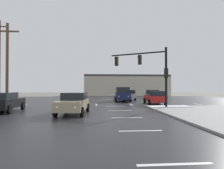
{
  "coord_description": "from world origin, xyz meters",
  "views": [
    {
      "loc": [
        -2.02,
        -23.04,
        1.99
      ],
      "look_at": [
        0.26,
        5.86,
        2.43
      ],
      "focal_mm": 32.32,
      "sensor_mm": 36.0,
      "label": 1
    }
  ],
  "objects": [
    {
      "name": "snow_strip_curbside",
      "position": [
        5.0,
        -4.0,
        0.17
      ],
      "size": [
        4.0,
        1.6,
        0.06
      ],
      "primitive_type": "cube",
      "color": "white",
      "rests_on": "sidewalk_corner"
    },
    {
      "name": "suv_navy",
      "position": [
        1.7,
        5.53,
        1.09
      ],
      "size": [
        2.41,
        4.93,
        2.03
      ],
      "rotation": [
        0.0,
        0.0,
        -1.63
      ],
      "color": "#141E47",
      "rests_on": "road_asphalt"
    },
    {
      "name": "sedan_tan",
      "position": [
        -3.72,
        -7.57,
        0.85
      ],
      "size": [
        2.34,
        4.65,
        1.58
      ],
      "rotation": [
        0.0,
        0.0,
        -1.66
      ],
      "color": "tan",
      "rests_on": "road_asphalt"
    },
    {
      "name": "sedan_black",
      "position": [
        -9.41,
        -6.13,
        0.85
      ],
      "size": [
        2.14,
        4.59,
        1.58
      ],
      "rotation": [
        0.0,
        0.0,
        1.6
      ],
      "color": "black",
      "rests_on": "road_asphalt"
    },
    {
      "name": "utility_pole_mid",
      "position": [
        -10.73,
        -2.57,
        4.37
      ],
      "size": [
        2.2,
        0.28,
        8.33
      ],
      "color": "brown",
      "rests_on": "ground_plane"
    },
    {
      "name": "strip_building_background",
      "position": [
        5.74,
        29.12,
        2.6
      ],
      "size": [
        21.27,
        8.0,
        5.2
      ],
      "color": "#BCB29E",
      "rests_on": "ground_plane"
    },
    {
      "name": "road_asphalt",
      "position": [
        0.0,
        0.0,
        0.01
      ],
      "size": [
        44.0,
        44.0,
        0.02
      ],
      "primitive_type": "cube",
      "color": "#232326",
      "rests_on": "ground_plane"
    },
    {
      "name": "sedan_silver",
      "position": [
        3.03,
        9.11,
        0.85
      ],
      "size": [
        2.28,
        4.63,
        1.58
      ],
      "rotation": [
        0.0,
        0.0,
        1.64
      ],
      "color": "#B7BABF",
      "rests_on": "road_asphalt"
    },
    {
      "name": "traffic_signal_mast",
      "position": [
        3.14,
        -3.73,
        3.97
      ],
      "size": [
        5.07,
        3.25,
        5.65
      ],
      "rotation": [
        0.0,
        0.0,
        2.59
      ],
      "color": "black",
      "rests_on": "sidewalk_corner"
    },
    {
      "name": "lane_markings",
      "position": [
        1.2,
        -1.38,
        0.02
      ],
      "size": [
        36.15,
        36.15,
        0.01
      ],
      "color": "silver",
      "rests_on": "road_asphalt"
    },
    {
      "name": "sedan_red",
      "position": [
        4.9,
        0.32,
        0.85
      ],
      "size": [
        2.25,
        4.63,
        1.58
      ],
      "rotation": [
        0.0,
        0.0,
        1.51
      ],
      "color": "#B21919",
      "rests_on": "road_asphalt"
    },
    {
      "name": "sedan_green",
      "position": [
        8.13,
        12.13,
        0.85
      ],
      "size": [
        2.08,
        4.56,
        1.58
      ],
      "rotation": [
        0.0,
        0.0,
        -1.56
      ],
      "color": "#195933",
      "rests_on": "road_asphalt"
    },
    {
      "name": "ground_plane",
      "position": [
        0.0,
        0.0,
        0.0
      ],
      "size": [
        120.0,
        120.0,
        0.0
      ],
      "primitive_type": "plane",
      "color": "slate"
    }
  ]
}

